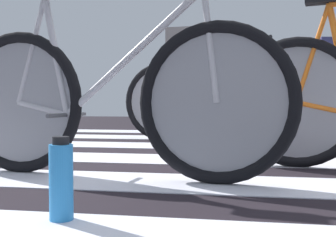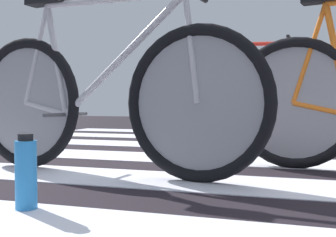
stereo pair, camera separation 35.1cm
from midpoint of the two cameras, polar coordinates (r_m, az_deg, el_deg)
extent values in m
cube|color=black|center=(2.63, 7.28, -5.86)|extent=(18.00, 14.00, 0.02)
cube|color=silver|center=(1.89, 10.06, -8.76)|extent=(5.20, 0.44, 0.00)
cube|color=silver|center=(2.63, 9.02, -5.63)|extent=(5.20, 0.44, 0.00)
cube|color=silver|center=(3.41, 5.59, -3.77)|extent=(5.20, 0.44, 0.00)
cube|color=silver|center=(4.15, 8.35, -2.69)|extent=(5.20, 0.44, 0.00)
cube|color=silver|center=(4.91, 9.78, -1.91)|extent=(5.20, 0.44, 0.00)
torus|color=black|center=(2.38, -23.07, 1.98)|extent=(0.72, 0.16, 0.72)
torus|color=black|center=(1.88, 1.20, 2.12)|extent=(0.72, 0.16, 0.72)
cylinder|color=gray|center=(2.38, -23.07, 1.98)|extent=(0.60, 0.09, 0.61)
cylinder|color=gray|center=(1.88, 1.20, 2.12)|extent=(0.60, 0.09, 0.61)
cylinder|color=#B9B6BE|center=(2.04, -9.74, 8.29)|extent=(0.70, 0.13, 0.59)
cylinder|color=#B9B6BE|center=(2.25, -18.89, 7.89)|extent=(0.16, 0.06, 0.59)
cylinder|color=#B9B6BE|center=(2.29, -20.40, 1.27)|extent=(0.29, 0.07, 0.09)
cylinder|color=#B9B6BE|center=(2.34, -21.67, 8.38)|extent=(0.19, 0.05, 0.53)
cylinder|color=#B9B6BE|center=(1.90, 0.33, 9.67)|extent=(0.09, 0.04, 0.50)
cylinder|color=#4C4C51|center=(2.21, -17.54, 0.49)|extent=(0.07, 0.34, 0.02)
torus|color=black|center=(2.41, 12.67, 2.12)|extent=(0.71, 0.20, 0.72)
cylinder|color=gray|center=(2.41, 12.67, 2.12)|extent=(0.60, 0.13, 0.61)
cylinder|color=orange|center=(2.39, 15.98, 1.36)|extent=(0.29, 0.08, 0.09)
cylinder|color=orange|center=(2.41, 14.62, 8.29)|extent=(0.19, 0.06, 0.53)
torus|color=black|center=(3.92, -3.23, 2.25)|extent=(0.72, 0.12, 0.72)
torus|color=black|center=(3.73, 11.83, 2.20)|extent=(0.72, 0.12, 0.72)
cylinder|color=gray|center=(3.92, -3.23, 2.25)|extent=(0.61, 0.06, 0.61)
cylinder|color=gray|center=(3.73, 11.83, 2.20)|extent=(0.61, 0.06, 0.61)
cylinder|color=red|center=(3.82, 4.88, 9.92)|extent=(0.80, 0.11, 0.05)
cylinder|color=red|center=(3.78, 5.77, 5.57)|extent=(0.70, 0.10, 0.59)
cylinder|color=red|center=(3.87, -0.13, 5.67)|extent=(0.16, 0.05, 0.59)
cylinder|color=red|center=(3.88, -1.27, 1.81)|extent=(0.29, 0.05, 0.09)
cylinder|color=red|center=(3.91, -2.12, 6.07)|extent=(0.19, 0.04, 0.53)
cylinder|color=red|center=(3.74, 11.40, 6.03)|extent=(0.09, 0.04, 0.50)
cube|color=black|center=(3.91, -0.99, 10.34)|extent=(0.25, 0.11, 0.05)
cylinder|color=black|center=(3.77, 10.98, 10.13)|extent=(0.07, 0.52, 0.03)
cylinder|color=#4C4C51|center=(3.84, 0.74, 1.36)|extent=(0.05, 0.34, 0.02)
cylinder|color=beige|center=(4.00, -0.02, 4.34)|extent=(0.11, 0.11, 0.91)
cylinder|color=beige|center=(3.73, -1.13, 4.48)|extent=(0.11, 0.11, 0.91)
cube|color=#635E5F|center=(3.90, -0.56, 9.61)|extent=(0.26, 0.43, 0.28)
cube|color=black|center=(4.00, 0.95, -2.38)|extent=(0.27, 0.12, 0.07)
cube|color=black|center=(3.73, -0.09, -2.72)|extent=(0.27, 0.12, 0.07)
torus|color=black|center=(4.74, 15.98, 2.19)|extent=(0.72, 0.17, 0.72)
cylinder|color=gray|center=(4.74, 15.98, 2.19)|extent=(0.60, 0.11, 0.61)
cylinder|color=yellow|center=(4.81, 18.55, 4.90)|extent=(0.16, 0.06, 0.59)
cylinder|color=yellow|center=(4.78, 17.60, 1.81)|extent=(0.29, 0.07, 0.09)
cylinder|color=yellow|center=(4.77, 16.95, 5.30)|extent=(0.19, 0.06, 0.53)
cube|color=black|center=(4.81, 17.91, 8.72)|extent=(0.25, 0.13, 0.05)
cylinder|color=#4C4C51|center=(4.82, 19.18, 1.44)|extent=(0.08, 0.34, 0.02)
cylinder|color=brown|center=(4.93, 17.69, 3.97)|extent=(0.11, 0.11, 0.93)
cylinder|color=brown|center=(4.66, 18.73, 4.05)|extent=(0.11, 0.11, 0.93)
cube|color=#262950|center=(4.82, 18.25, 8.33)|extent=(0.28, 0.44, 0.28)
cube|color=#522421|center=(4.96, 18.40, -1.57)|extent=(0.27, 0.14, 0.07)
cube|color=#522421|center=(4.69, 19.46, -1.80)|extent=(0.27, 0.14, 0.07)
cylinder|color=#2A83CF|center=(1.43, -20.67, -7.85)|extent=(0.07, 0.07, 0.23)
cylinder|color=black|center=(1.41, -20.75, -2.66)|extent=(0.05, 0.05, 0.02)
camera|label=1|loc=(0.18, -80.26, 0.40)|focal=45.44mm
camera|label=2|loc=(0.18, 99.74, -0.40)|focal=45.44mm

